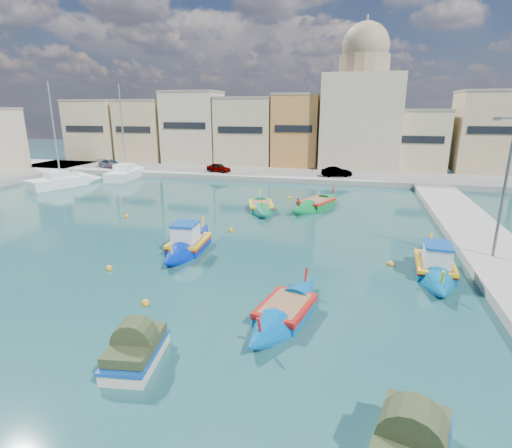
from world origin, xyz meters
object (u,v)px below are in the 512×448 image
(luzzu_blue_cabin, at_px, (189,244))
(luzzu_green, at_px, (261,207))
(luzzu_cyan_south, at_px, (285,312))
(yacht_north, at_px, (131,173))
(tender_near, at_px, (136,351))
(luzzu_cyan_mid, at_px, (316,205))
(quay_street_lamp, at_px, (503,188))
(church_block, at_px, (361,108))
(luzzu_turquoise_cabin, at_px, (434,267))
(yacht_midnorth, at_px, (73,181))

(luzzu_blue_cabin, distance_m, luzzu_green, 10.91)
(luzzu_blue_cabin, relative_size, luzzu_cyan_south, 1.09)
(yacht_north, bearing_deg, luzzu_cyan_south, -50.37)
(tender_near, xyz_separation_m, yacht_north, (-20.93, 34.88, 0.05))
(luzzu_cyan_mid, bearing_deg, quay_street_lamp, -45.68)
(quay_street_lamp, bearing_deg, luzzu_blue_cabin, -174.10)
(quay_street_lamp, bearing_deg, church_block, 102.35)
(church_block, relative_size, tender_near, 6.37)
(luzzu_turquoise_cabin, xyz_separation_m, yacht_north, (-32.15, 24.08, 0.15))
(tender_near, bearing_deg, luzzu_blue_cabin, 104.36)
(luzzu_cyan_mid, relative_size, yacht_north, 0.70)
(quay_street_lamp, xyz_separation_m, luzzu_turquoise_cabin, (-3.24, -1.98, -4.02))
(tender_near, bearing_deg, yacht_north, 120.97)
(luzzu_green, xyz_separation_m, luzzu_cyan_south, (5.18, -17.42, -0.01))
(quay_street_lamp, bearing_deg, luzzu_cyan_mid, 134.32)
(luzzu_cyan_mid, xyz_separation_m, luzzu_cyan_south, (0.69, -19.49, -0.03))
(quay_street_lamp, distance_m, luzzu_cyan_mid, 15.91)
(luzzu_turquoise_cabin, bearing_deg, luzzu_cyan_south, -136.35)
(luzzu_blue_cabin, bearing_deg, luzzu_green, 79.31)
(luzzu_blue_cabin, height_order, luzzu_cyan_mid, luzzu_blue_cabin)
(tender_near, bearing_deg, quay_street_lamp, 41.51)
(luzzu_green, bearing_deg, yacht_midnorth, 165.21)
(tender_near, height_order, yacht_north, yacht_north)
(luzzu_cyan_south, height_order, yacht_north, yacht_north)
(church_block, bearing_deg, luzzu_cyan_south, -93.52)
(luzzu_blue_cabin, bearing_deg, luzzu_cyan_mid, 62.98)
(luzzu_blue_cabin, relative_size, tender_near, 2.61)
(luzzu_cyan_south, bearing_deg, quay_street_lamp, 40.15)
(tender_near, relative_size, yacht_north, 0.25)
(luzzu_cyan_mid, relative_size, luzzu_green, 1.13)
(quay_street_lamp, distance_m, tender_near, 19.69)
(luzzu_green, bearing_deg, church_block, 72.72)
(tender_near, bearing_deg, luzzu_cyan_mid, 81.15)
(luzzu_cyan_south, bearing_deg, luzzu_turquoise_cabin, 43.65)
(luzzu_cyan_mid, relative_size, yacht_midnorth, 0.71)
(luzzu_turquoise_cabin, bearing_deg, yacht_north, 143.17)
(yacht_midnorth, bearing_deg, luzzu_cyan_south, -39.58)
(luzzu_green, distance_m, tender_near, 21.74)
(luzzu_turquoise_cabin, distance_m, luzzu_cyan_mid, 14.99)
(luzzu_cyan_mid, height_order, luzzu_green, luzzu_cyan_mid)
(luzzu_turquoise_cabin, xyz_separation_m, luzzu_cyan_south, (-6.82, -6.51, -0.09))
(luzzu_turquoise_cabin, height_order, yacht_midnorth, yacht_midnorth)
(luzzu_cyan_mid, xyz_separation_m, tender_near, (-3.71, -23.79, 0.17))
(luzzu_blue_cabin, bearing_deg, luzzu_cyan_south, -42.91)
(church_block, bearing_deg, luzzu_cyan_mid, -98.16)
(luzzu_turquoise_cabin, relative_size, yacht_north, 0.70)
(church_block, height_order, luzzu_green, church_block)
(quay_street_lamp, xyz_separation_m, tender_near, (-14.45, -12.79, -3.91))
(luzzu_turquoise_cabin, distance_m, tender_near, 15.57)
(tender_near, bearing_deg, luzzu_cyan_south, 44.41)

